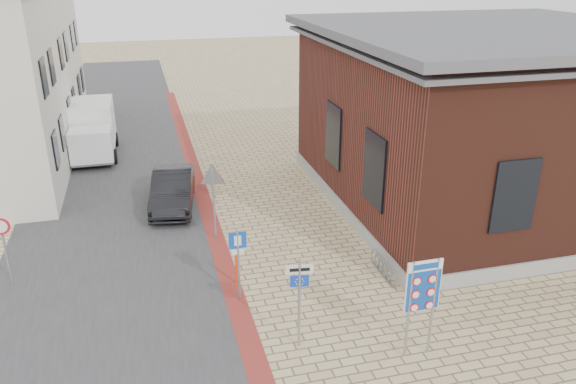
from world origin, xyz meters
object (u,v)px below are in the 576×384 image
essen_sign (299,290)px  box_truck (93,130)px  border_sign (423,288)px  bollard (237,269)px  sedan (173,189)px  parking_sign (238,254)px

essen_sign → box_truck: bearing=116.8°
border_sign → bollard: bearing=130.2°
box_truck → essen_sign: (5.70, -17.03, 0.33)m
sedan → parking_sign: 7.38m
sedan → bollard: size_ratio=4.09×
box_truck → essen_sign: 17.96m
sedan → essen_sign: size_ratio=1.74×
sedan → bollard: bearing=-69.5°
essen_sign → bollard: bearing=115.4°
bollard → sedan: bearing=102.3°
box_truck → bollard: bearing=-71.0°
box_truck → bollard: box_truck is taller
bollard → essen_sign: bearing=-72.9°
border_sign → parking_sign: size_ratio=1.19×
border_sign → essen_sign: (-2.73, 1.05, -0.24)m
box_truck → bollard: size_ratio=4.60×
parking_sign → bollard: (0.07, 0.80, -0.96)m
bollard → box_truck: bearing=108.8°
sedan → essen_sign: bearing=-67.9°
border_sign → essen_sign: 2.93m
essen_sign → bollard: 3.58m
bollard → parking_sign: bearing=-95.1°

